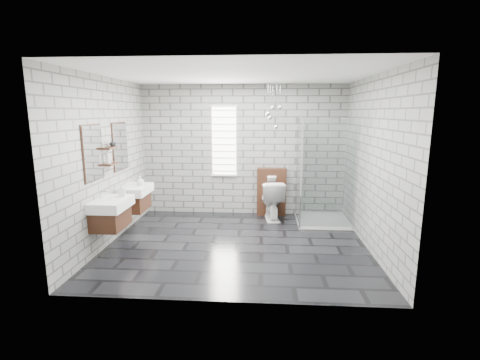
# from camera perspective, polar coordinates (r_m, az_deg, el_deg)

# --- Properties ---
(floor) EXTENTS (4.20, 3.60, 0.02)m
(floor) POSITION_cam_1_polar(r_m,az_deg,el_deg) (5.85, -0.54, -10.50)
(floor) COLOR black
(floor) RESTS_ON ground
(ceiling) EXTENTS (4.20, 3.60, 0.02)m
(ceiling) POSITION_cam_1_polar(r_m,az_deg,el_deg) (5.47, -0.60, 17.05)
(ceiling) COLOR white
(ceiling) RESTS_ON wall_back
(wall_back) EXTENTS (4.20, 0.02, 2.70)m
(wall_back) POSITION_cam_1_polar(r_m,az_deg,el_deg) (7.29, 0.54, 4.84)
(wall_back) COLOR gray
(wall_back) RESTS_ON floor
(wall_front) EXTENTS (4.20, 0.02, 2.70)m
(wall_front) POSITION_cam_1_polar(r_m,az_deg,el_deg) (3.72, -2.74, -1.19)
(wall_front) COLOR gray
(wall_front) RESTS_ON floor
(wall_left) EXTENTS (0.02, 3.60, 2.70)m
(wall_left) POSITION_cam_1_polar(r_m,az_deg,el_deg) (6.04, -20.98, 2.82)
(wall_left) COLOR gray
(wall_left) RESTS_ON floor
(wall_right) EXTENTS (0.02, 3.60, 2.70)m
(wall_right) POSITION_cam_1_polar(r_m,az_deg,el_deg) (5.73, 20.97, 2.41)
(wall_right) COLOR gray
(wall_right) RESTS_ON floor
(vanity_left) EXTENTS (0.47, 0.70, 1.57)m
(vanity_left) POSITION_cam_1_polar(r_m,az_deg,el_deg) (5.63, -20.74, -3.88)
(vanity_left) COLOR #3F2113
(vanity_left) RESTS_ON wall_left
(vanity_right) EXTENTS (0.47, 0.70, 1.57)m
(vanity_right) POSITION_cam_1_polar(r_m,az_deg,el_deg) (6.52, -17.17, -1.69)
(vanity_right) COLOR #3F2113
(vanity_right) RESTS_ON wall_left
(shelf_lower) EXTENTS (0.14, 0.30, 0.03)m
(shelf_lower) POSITION_cam_1_polar(r_m,az_deg,el_deg) (5.96, -20.46, 2.46)
(shelf_lower) COLOR #3F2113
(shelf_lower) RESTS_ON wall_left
(shelf_upper) EXTENTS (0.14, 0.30, 0.03)m
(shelf_upper) POSITION_cam_1_polar(r_m,az_deg,el_deg) (5.93, -20.63, 4.95)
(shelf_upper) COLOR #3F2113
(shelf_upper) RESTS_ON wall_left
(window) EXTENTS (0.56, 0.05, 1.48)m
(window) POSITION_cam_1_polar(r_m,az_deg,el_deg) (7.28, -2.63, 6.41)
(window) COLOR white
(window) RESTS_ON wall_back
(cistern_panel) EXTENTS (0.60, 0.20, 1.00)m
(cistern_panel) POSITION_cam_1_polar(r_m,az_deg,el_deg) (7.31, 5.17, -1.94)
(cistern_panel) COLOR #3F2113
(cistern_panel) RESTS_ON floor
(flush_plate) EXTENTS (0.18, 0.01, 0.12)m
(flush_plate) POSITION_cam_1_polar(r_m,az_deg,el_deg) (7.15, 5.23, 0.22)
(flush_plate) COLOR silver
(flush_plate) RESTS_ON cistern_panel
(shower_enclosure) EXTENTS (1.00, 1.00, 2.03)m
(shower_enclosure) POSITION_cam_1_polar(r_m,az_deg,el_deg) (6.89, 12.79, -2.95)
(shower_enclosure) COLOR white
(shower_enclosure) RESTS_ON floor
(pendant_cluster) EXTENTS (0.32, 0.26, 0.88)m
(pendant_cluster) POSITION_cam_1_polar(r_m,az_deg,el_deg) (6.81, 5.47, 10.72)
(pendant_cluster) COLOR silver
(pendant_cluster) RESTS_ON ceiling
(toilet) EXTENTS (0.54, 0.83, 0.80)m
(toilet) POSITION_cam_1_polar(r_m,az_deg,el_deg) (7.09, 5.20, -3.21)
(toilet) COLOR white
(toilet) RESTS_ON floor
(soap_bottle_a) EXTENTS (0.12, 0.12, 0.21)m
(soap_bottle_a) POSITION_cam_1_polar(r_m,az_deg,el_deg) (5.69, -18.85, -1.55)
(soap_bottle_a) COLOR #B2B2B2
(soap_bottle_a) RESTS_ON vanity_left
(soap_bottle_b) EXTENTS (0.13, 0.13, 0.16)m
(soap_bottle_b) POSITION_cam_1_polar(r_m,az_deg,el_deg) (6.48, -16.06, -0.12)
(soap_bottle_b) COLOR #B2B2B2
(soap_bottle_b) RESTS_ON vanity_right
(soap_bottle_c) EXTENTS (0.09, 0.09, 0.22)m
(soap_bottle_c) POSITION_cam_1_polar(r_m,az_deg,el_deg) (5.86, -20.84, 3.54)
(soap_bottle_c) COLOR #B2B2B2
(soap_bottle_c) RESTS_ON shelf_lower
(vase) EXTENTS (0.13, 0.13, 0.11)m
(vase) POSITION_cam_1_polar(r_m,az_deg,el_deg) (6.03, -20.16, 5.72)
(vase) COLOR #B2B2B2
(vase) RESTS_ON shelf_upper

